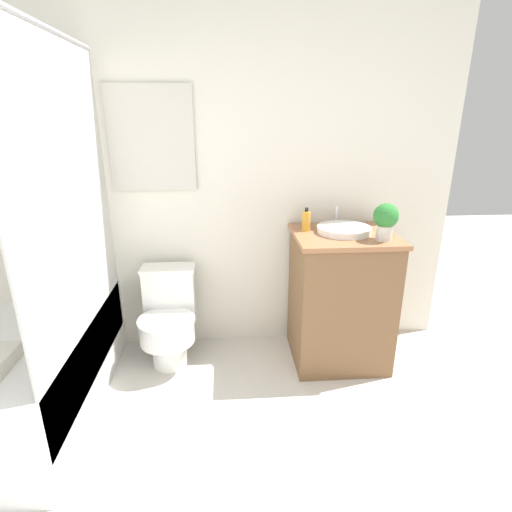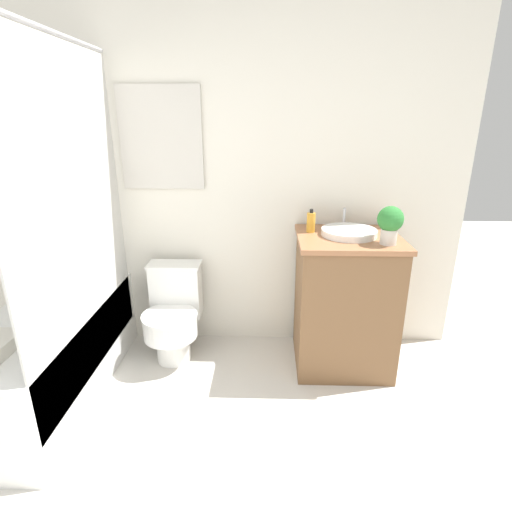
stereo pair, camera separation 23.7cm
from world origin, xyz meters
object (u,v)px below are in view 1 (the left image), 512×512
(potted_plant, at_px, (386,219))
(sink, at_px, (344,229))
(toilet, at_px, (169,318))
(soap_bottle, at_px, (306,221))

(potted_plant, bearing_deg, sink, 137.58)
(toilet, relative_size, sink, 1.71)
(toilet, relative_size, soap_bottle, 4.32)
(soap_bottle, distance_m, potted_plant, 0.49)
(soap_bottle, bearing_deg, sink, -16.60)
(sink, relative_size, potted_plant, 1.69)
(soap_bottle, xyz_separation_m, potted_plant, (0.42, -0.24, 0.06))
(sink, xyz_separation_m, potted_plant, (0.19, -0.18, 0.11))
(toilet, distance_m, soap_bottle, 1.12)
(sink, bearing_deg, soap_bottle, 163.40)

